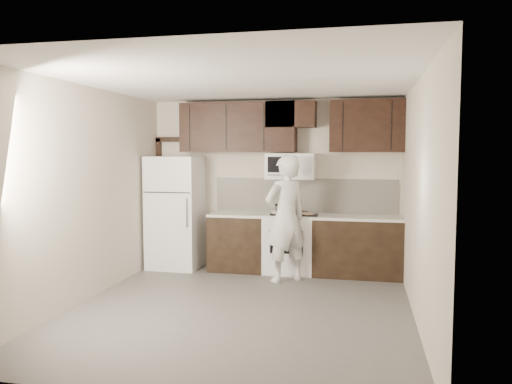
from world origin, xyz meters
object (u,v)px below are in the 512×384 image
(refrigerator, at_px, (176,212))
(person, at_px, (286,218))
(stove, at_px, (289,243))
(microwave, at_px, (291,166))

(refrigerator, relative_size, person, 0.98)
(stove, distance_m, person, 0.71)
(stove, distance_m, microwave, 1.20)
(stove, distance_m, refrigerator, 1.90)
(microwave, xyz_separation_m, refrigerator, (-1.85, -0.17, -0.75))
(microwave, bearing_deg, person, -87.63)
(stove, xyz_separation_m, microwave, (-0.00, 0.12, 1.19))
(stove, bearing_deg, person, -87.15)
(refrigerator, distance_m, person, 1.94)
(microwave, xyz_separation_m, person, (0.03, -0.66, -0.73))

